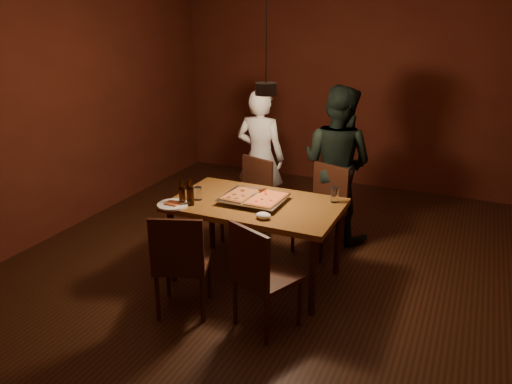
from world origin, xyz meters
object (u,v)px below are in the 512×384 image
at_px(chair_near_right, 259,268).
at_px(pendant_lamp, 266,88).
at_px(dining_table, 256,210).
at_px(pizza_tray, 254,199).
at_px(beer_bottle_b, 190,192).
at_px(chair_far_right, 324,201).
at_px(chair_far_left, 251,192).
at_px(beer_bottle_a, 182,192).
at_px(diner_white, 260,157).
at_px(chair_near_left, 180,256).
at_px(plate_slice, 173,205).
at_px(diner_dark, 337,164).

bearing_deg(chair_near_right, pendant_lamp, 134.00).
xyz_separation_m(dining_table, chair_near_right, (0.36, -0.74, -0.14)).
bearing_deg(pizza_tray, beer_bottle_b, -149.72).
height_order(dining_table, chair_far_right, chair_far_right).
relative_size(chair_far_left, pizza_tray, 0.97).
bearing_deg(chair_near_right, beer_bottle_a, 178.01).
bearing_deg(chair_far_left, chair_far_right, -156.49).
height_order(chair_far_right, diner_white, diner_white).
bearing_deg(chair_near_left, plate_slice, 107.18).
xyz_separation_m(plate_slice, diner_white, (0.12, 1.62, 0.02)).
bearing_deg(chair_far_right, diner_white, -6.82).
bearing_deg(chair_near_right, chair_far_left, 140.57).
bearing_deg(diner_white, pendant_lamp, 114.67).
height_order(dining_table, chair_near_right, chair_near_right).
xyz_separation_m(chair_near_left, beer_bottle_a, (-0.29, 0.52, 0.32)).
relative_size(chair_near_right, plate_slice, 2.01).
bearing_deg(diner_dark, chair_far_left, 44.50).
bearing_deg(pizza_tray, pendant_lamp, 29.48).
relative_size(dining_table, beer_bottle_b, 6.24).
distance_m(chair_near_right, beer_bottle_a, 1.10).
bearing_deg(chair_near_right, diner_white, 137.17).
bearing_deg(chair_far_left, dining_table, 136.42).
distance_m(dining_table, chair_near_right, 0.83).
bearing_deg(diner_white, beer_bottle_a, 86.09).
relative_size(chair_near_left, pizza_tray, 0.98).
bearing_deg(plate_slice, dining_table, 30.03).
relative_size(beer_bottle_b, plate_slice, 0.87).
bearing_deg(chair_far_right, chair_near_right, 107.80).
bearing_deg(diner_dark, plate_slice, 71.30).
relative_size(dining_table, chair_near_right, 2.71).
distance_m(plate_slice, pendant_lamp, 1.29).
relative_size(pizza_tray, beer_bottle_a, 2.50).
distance_m(chair_far_right, pizza_tray, 0.94).
height_order(diner_white, pendant_lamp, pendant_lamp).
bearing_deg(chair_near_left, diner_dark, 50.43).
bearing_deg(chair_near_left, dining_table, 49.29).
relative_size(chair_near_right, diner_white, 0.35).
distance_m(diner_white, pendant_lamp, 1.65).
relative_size(dining_table, chair_far_left, 2.82).
bearing_deg(chair_far_left, diner_dark, -131.62).
bearing_deg(chair_far_left, chair_near_left, 112.24).
bearing_deg(plate_slice, chair_far_left, 78.04).
xyz_separation_m(chair_far_right, pendant_lamp, (-0.32, -0.76, 1.22)).
relative_size(dining_table, chair_near_left, 2.77).
bearing_deg(chair_far_left, pizza_tray, 135.15).
height_order(dining_table, plate_slice, plate_slice).
distance_m(beer_bottle_b, plate_slice, 0.19).
distance_m(beer_bottle_a, diner_white, 1.54).
bearing_deg(dining_table, beer_bottle_b, -149.99).
height_order(chair_near_right, beer_bottle_b, beer_bottle_b).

